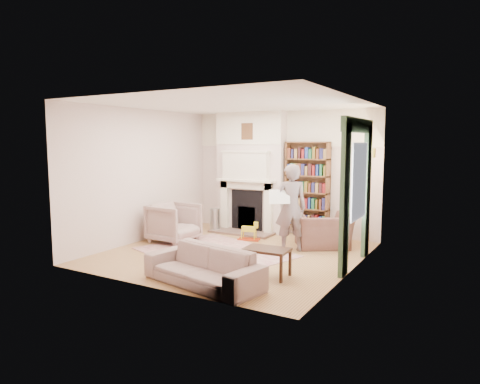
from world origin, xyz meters
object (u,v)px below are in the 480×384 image
Objects in this scene: sofa at (203,266)px; armchair_left at (174,223)px; coffee_table at (267,262)px; paraffin_heater at (215,220)px; bookcase at (307,184)px; rocking_horse at (249,231)px; armchair_reading at (323,231)px; man_reading at (291,208)px.

armchair_left is at bearing 148.32° from sofa.
coffee_table is at bearing 63.40° from sofa.
paraffin_heater is (0.15, 1.34, -0.13)m from armchair_left.
bookcase is 3.25m from coffee_table.
paraffin_heater is at bearing -4.12° from armchair_left.
armchair_left is at bearing -159.54° from rocking_horse.
bookcase is 1.34m from armchair_reading.
armchair_reading is 2.26m from coffee_table.
sofa reaches higher than paraffin_heater.
sofa is 4.04× the size of rocking_horse.
armchair_reading reaches higher than coffee_table.
man_reading reaches higher than paraffin_heater.
paraffin_heater is at bearing 133.28° from coffee_table.
rocking_horse is at bearing -53.92° from armchair_left.
sofa reaches higher than rocking_horse.
armchair_reading is 1.50× the size of coffee_table.
coffee_table reaches higher than rocking_horse.
coffee_table is (0.64, 0.82, -0.05)m from sofa.
rocking_horse is at bearing 116.67° from sofa.
armchair_reading is at bearing -4.56° from paraffin_heater.
bookcase is at bearing -115.37° from man_reading.
bookcase is 1.47m from man_reading.
bookcase is at bearing 35.79° from rocking_horse.
sofa is (2.11, -1.96, -0.13)m from armchair_left.
sofa reaches higher than coffee_table.
armchair_left is 0.48× the size of sofa.
armchair_left is 0.53× the size of man_reading.
bookcase is at bearing 96.48° from coffee_table.
paraffin_heater is at bearing 131.91° from sofa.
bookcase is 2.06× the size of armchair_left.
armchair_reading is 0.55× the size of sofa.
sofa is at bearing -130.58° from armchair_left.
armchair_left is 2.88m from sofa.
armchair_left is 1.35m from paraffin_heater.
man_reading reaches higher than rocking_horse.
man_reading is 2.50m from paraffin_heater.
armchair_reading is 0.91m from man_reading.
paraffin_heater is (-2.08, -0.59, -0.90)m from bookcase.
man_reading is (-0.45, -0.60, 0.51)m from armchair_reading.
armchair_left is 1.64× the size of paraffin_heater.
armchair_reading is at bearing -50.76° from bookcase.
armchair_reading is at bearing 83.20° from coffee_table.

